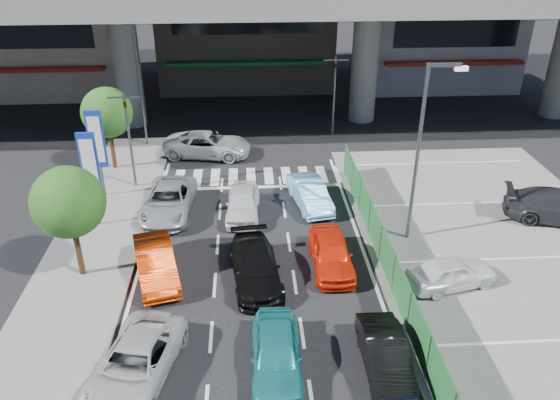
{
  "coord_description": "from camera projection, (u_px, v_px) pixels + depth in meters",
  "views": [
    {
      "loc": [
        -0.11,
        -14.74,
        13.19
      ],
      "look_at": [
        1.2,
        5.99,
        2.17
      ],
      "focal_mm": 35.0,
      "sensor_mm": 36.0,
      "label": 1
    }
  ],
  "objects": [
    {
      "name": "ground",
      "position": [
        257.0,
        335.0,
        19.18
      ],
      "size": [
        120.0,
        120.0,
        0.0
      ],
      "primitive_type": "plane",
      "color": "black",
      "rests_on": "ground"
    },
    {
      "name": "parking_lot",
      "position": [
        534.0,
        288.0,
        21.54
      ],
      "size": [
        12.0,
        28.0,
        0.06
      ],
      "primitive_type": "cube",
      "color": "#5F5F5C",
      "rests_on": "ground"
    },
    {
      "name": "sidewalk_left",
      "position": [
        83.0,
        274.0,
        22.29
      ],
      "size": [
        4.0,
        30.0,
        0.12
      ],
      "primitive_type": "cube",
      "color": "#5F5F5C",
      "rests_on": "ground"
    },
    {
      "name": "fence_run",
      "position": [
        400.0,
        291.0,
        19.94
      ],
      "size": [
        0.16,
        22.0,
        1.8
      ],
      "primitive_type": null,
      "color": "#205F2C",
      "rests_on": "ground"
    },
    {
      "name": "building_west",
      "position": [
        44.0,
        6.0,
        43.43
      ],
      "size": [
        12.0,
        10.9,
        13.0
      ],
      "color": "#9F9580",
      "rests_on": "ground"
    },
    {
      "name": "building_east",
      "position": [
        437.0,
        9.0,
        45.44
      ],
      "size": [
        12.0,
        10.9,
        12.0
      ],
      "color": "gray",
      "rests_on": "ground"
    },
    {
      "name": "traffic_light_left",
      "position": [
        127.0,
        118.0,
        27.57
      ],
      "size": [
        1.6,
        1.24,
        5.2
      ],
      "color": "#595B60",
      "rests_on": "ground"
    },
    {
      "name": "traffic_light_right",
      "position": [
        335.0,
        77.0,
        34.39
      ],
      "size": [
        1.6,
        1.24,
        5.2
      ],
      "color": "#595B60",
      "rests_on": "ground"
    },
    {
      "name": "street_lamp_right",
      "position": [
        423.0,
        140.0,
        22.63
      ],
      "size": [
        1.65,
        0.22,
        8.0
      ],
      "color": "#595B60",
      "rests_on": "ground"
    },
    {
      "name": "street_lamp_left",
      "position": [
        141.0,
        71.0,
        32.46
      ],
      "size": [
        1.65,
        0.22,
        8.0
      ],
      "color": "#595B60",
      "rests_on": "ground"
    },
    {
      "name": "signboard_near",
      "position": [
        90.0,
        167.0,
        24.39
      ],
      "size": [
        0.8,
        0.14,
        4.7
      ],
      "color": "#595B60",
      "rests_on": "ground"
    },
    {
      "name": "signboard_far",
      "position": [
        97.0,
        142.0,
        27.01
      ],
      "size": [
        0.8,
        0.14,
        4.7
      ],
      "color": "#595B60",
      "rests_on": "ground"
    },
    {
      "name": "tree_near",
      "position": [
        68.0,
        202.0,
        20.73
      ],
      "size": [
        2.8,
        2.8,
        4.8
      ],
      "color": "#382314",
      "rests_on": "ground"
    },
    {
      "name": "tree_far",
      "position": [
        107.0,
        113.0,
        29.94
      ],
      "size": [
        2.8,
        2.8,
        4.8
      ],
      "color": "#382314",
      "rests_on": "ground"
    },
    {
      "name": "sedan_white_mid_left",
      "position": [
        135.0,
        363.0,
        17.09
      ],
      "size": [
        3.16,
        5.02,
        1.29
      ],
      "primitive_type": "imported",
      "rotation": [
        0.0,
        0.0,
        -0.23
      ],
      "color": "silver",
      "rests_on": "ground"
    },
    {
      "name": "taxi_teal_mid",
      "position": [
        276.0,
        354.0,
        17.42
      ],
      "size": [
        1.72,
        4.06,
        1.37
      ],
      "primitive_type": "imported",
      "rotation": [
        0.0,
        0.0,
        -0.03
      ],
      "color": "teal",
      "rests_on": "ground"
    },
    {
      "name": "hatch_black_mid_right",
      "position": [
        385.0,
        356.0,
        17.43
      ],
      "size": [
        1.31,
        3.75,
        1.23
      ],
      "primitive_type": "imported",
      "rotation": [
        0.0,
        0.0,
        -0.0
      ],
      "color": "black",
      "rests_on": "ground"
    },
    {
      "name": "taxi_orange_left",
      "position": [
        156.0,
        263.0,
        21.89
      ],
      "size": [
        2.47,
        4.42,
        1.38
      ],
      "primitive_type": "imported",
      "rotation": [
        0.0,
        0.0,
        0.25
      ],
      "color": "#C22F03",
      "rests_on": "ground"
    },
    {
      "name": "sedan_black_mid",
      "position": [
        255.0,
        267.0,
        21.7
      ],
      "size": [
        2.32,
        4.71,
        1.32
      ],
      "primitive_type": "imported",
      "rotation": [
        0.0,
        0.0,
        0.11
      ],
      "color": "black",
      "rests_on": "ground"
    },
    {
      "name": "taxi_orange_right",
      "position": [
        331.0,
        253.0,
        22.54
      ],
      "size": [
        1.64,
        4.01,
        1.36
      ],
      "primitive_type": "imported",
      "rotation": [
        0.0,
        0.0,
        0.01
      ],
      "color": "red",
      "rests_on": "ground"
    },
    {
      "name": "wagon_silver_front_left",
      "position": [
        169.0,
        201.0,
        26.62
      ],
      "size": [
        2.51,
        5.01,
        1.36
      ],
      "primitive_type": "imported",
      "rotation": [
        0.0,
        0.0,
        -0.05
      ],
      "color": "#9EA2A6",
      "rests_on": "ground"
    },
    {
      "name": "sedan_white_front_mid",
      "position": [
        243.0,
        203.0,
        26.46
      ],
      "size": [
        1.78,
        3.97,
        1.33
      ],
      "primitive_type": "imported",
      "rotation": [
        0.0,
        0.0,
        -0.06
      ],
      "color": "white",
      "rests_on": "ground"
    },
    {
      "name": "kei_truck_front_right",
      "position": [
        310.0,
        194.0,
        27.33
      ],
      "size": [
        2.13,
        4.2,
        1.32
      ],
      "primitive_type": "imported",
      "rotation": [
        0.0,
        0.0,
        0.19
      ],
      "color": "#70BCF6",
      "rests_on": "ground"
    },
    {
      "name": "crossing_wagon_silver",
      "position": [
        208.0,
        145.0,
        32.89
      ],
      "size": [
        5.5,
        3.19,
        1.44
      ],
      "primitive_type": "imported",
      "rotation": [
        0.0,
        0.0,
        1.41
      ],
      "color": "#BABEC3",
      "rests_on": "ground"
    },
    {
      "name": "parked_sedan_white",
      "position": [
        451.0,
        273.0,
        21.33
      ],
      "size": [
        3.86,
        2.28,
        1.23
      ],
      "primitive_type": "imported",
      "rotation": [
        0.0,
        0.0,
        1.81
      ],
      "color": "white",
      "rests_on": "parking_lot"
    },
    {
      "name": "traffic_cone",
      "position": [
        385.0,
        241.0,
        23.79
      ],
      "size": [
        0.48,
        0.48,
        0.76
      ],
      "primitive_type": "cone",
      "rotation": [
        0.0,
        0.0,
        -0.28
      ],
      "color": "#F63C0D",
      "rests_on": "parking_lot"
    }
  ]
}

